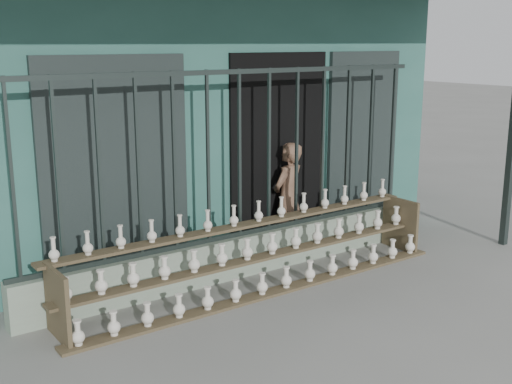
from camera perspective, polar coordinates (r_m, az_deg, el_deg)
ground at (r=6.22m, az=5.49°, el=-10.74°), size 60.00×60.00×0.00m
workshop_building at (r=9.33m, az=-11.75°, el=7.42°), size 7.40×6.60×3.21m
parapet_wall at (r=7.10m, az=-1.42°, el=-5.65°), size 5.00×0.20×0.45m
security_fence at (r=6.82m, az=-1.48°, el=3.33°), size 5.00×0.04×1.80m
shelf_rack at (r=6.72m, az=0.43°, el=-5.49°), size 4.50×0.68×0.85m
elderly_woman at (r=7.71m, az=2.87°, el=-0.59°), size 0.58×0.48×1.36m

